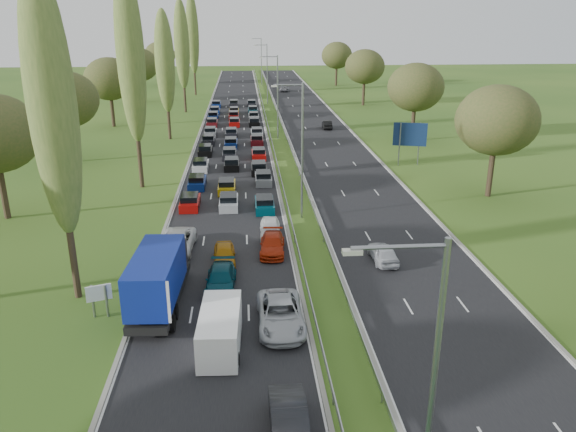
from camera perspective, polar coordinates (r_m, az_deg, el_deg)
name	(u,v)px	position (r m, az deg, el deg)	size (l,w,h in m)	color
ground	(277,136)	(86.41, -1.11, 8.14)	(260.00, 260.00, 0.00)	#2A4E18
near_carriageway	(233,133)	(88.73, -5.61, 8.35)	(10.50, 215.00, 0.04)	black
far_carriageway	(319,132)	(89.49, 3.16, 8.51)	(10.50, 215.00, 0.04)	black
central_reservation	(276,129)	(88.75, -1.21, 8.81)	(2.36, 215.00, 0.32)	gray
lamp_columns	(278,98)	(83.44, -1.06, 11.91)	(0.18, 140.18, 12.00)	gray
poplar_row	(153,58)	(73.69, -13.58, 15.36)	(2.80, 127.80, 22.44)	#2D2116
woodland_left	(57,104)	(71.16, -22.45, 10.50)	(8.00, 166.00, 11.10)	#2D2116
woodland_right	(435,95)	(75.89, 14.68, 11.80)	(8.00, 153.00, 11.10)	#2D2116
traffic_queue_fill	(232,137)	(83.84, -5.68, 8.00)	(9.11, 69.02, 0.80)	#A50C0A
near_car_2	(177,242)	(44.05, -11.25, -2.63)	(2.53, 5.50, 1.53)	silver
near_car_7	(221,279)	(37.71, -6.85, -6.41)	(1.94, 4.77, 1.39)	#043A48
near_car_8	(224,254)	(41.61, -6.48, -3.86)	(1.58, 3.92, 1.34)	#A86B0B
near_car_9	(289,422)	(25.59, 0.13, -20.23)	(1.60, 4.57, 1.51)	black
near_car_10	(281,314)	(33.16, -0.75, -9.94)	(2.62, 5.69, 1.58)	#B0B3BA
near_car_11	(272,244)	(43.07, -1.60, -2.91)	(1.85, 4.56, 1.32)	#AB240A
near_car_12	(270,228)	(46.23, -1.82, -1.23)	(1.68, 4.17, 1.42)	white
far_car_0	(383,253)	(42.13, 9.64, -3.68)	(1.63, 4.06, 1.38)	#AFB3BA
far_car_1	(327,125)	(92.23, 3.99, 9.25)	(1.37, 3.94, 1.30)	black
far_car_2	(284,89)	(139.52, -0.39, 12.82)	(2.22, 4.81, 1.34)	slate
blue_lorry	(159,277)	(35.77, -12.97, -6.04)	(2.52, 9.08, 3.83)	black
white_van_front	(220,328)	(31.49, -6.89, -11.19)	(2.12, 5.41, 2.17)	white
white_van_rear	(220,325)	(31.99, -6.91, -10.98)	(1.83, 4.67, 1.88)	white
info_sign	(99,296)	(35.73, -18.63, -7.75)	(1.46, 0.57, 2.10)	gray
direction_sign	(410,136)	(69.74, 12.28, 7.92)	(3.90, 1.10, 5.20)	gray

